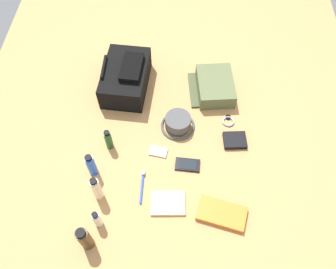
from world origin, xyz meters
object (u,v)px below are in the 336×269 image
(lotion_bottle, at_px, (97,189))
(notepad, at_px, (168,203))
(wristwatch, at_px, (228,121))
(toothbrush, at_px, (142,185))
(shampoo_bottle, at_px, (108,140))
(cell_phone, at_px, (187,165))
(cologne_bottle, at_px, (85,239))
(paperback_novel, at_px, (222,214))
(bucket_hat, at_px, (178,123))
(media_player, at_px, (158,152))
(deodorant_spray, at_px, (91,165))
(toiletry_pouch, at_px, (214,86))
(backpack, at_px, (126,77))
(toothpaste_tube, at_px, (97,219))
(wallet, at_px, (235,140))

(lotion_bottle, relative_size, notepad, 1.09)
(wristwatch, relative_size, toothbrush, 0.44)
(shampoo_bottle, xyz_separation_m, cell_phone, (-0.09, -0.38, -0.06))
(cologne_bottle, height_order, paperback_novel, cologne_bottle)
(shampoo_bottle, distance_m, cell_phone, 0.39)
(wristwatch, bearing_deg, toothbrush, 132.33)
(bucket_hat, bearing_deg, media_player, 149.84)
(deodorant_spray, distance_m, paperback_novel, 0.61)
(toiletry_pouch, height_order, cell_phone, toiletry_pouch)
(wristwatch, bearing_deg, toiletry_pouch, 20.15)
(backpack, distance_m, notepad, 0.71)
(bucket_hat, bearing_deg, backpack, 48.70)
(deodorant_spray, bearing_deg, toothpaste_tube, -165.64)
(cologne_bottle, relative_size, toothbrush, 1.01)
(toothpaste_tube, relative_size, deodorant_spray, 0.78)
(toothbrush, bearing_deg, backpack, 12.98)
(lotion_bottle, height_order, wallet, lotion_bottle)
(deodorant_spray, bearing_deg, cell_phone, -82.58)
(lotion_bottle, bearing_deg, shampoo_bottle, -2.90)
(cologne_bottle, bearing_deg, toiletry_pouch, -32.67)
(toothpaste_tube, bearing_deg, media_player, -32.75)
(wristwatch, xyz_separation_m, wallet, (-0.11, -0.03, 0.01))
(wallet, relative_size, notepad, 0.73)
(toiletry_pouch, distance_m, wallet, 0.32)
(paperback_novel, height_order, cell_phone, paperback_novel)
(paperback_novel, bearing_deg, cell_phone, 33.27)
(paperback_novel, distance_m, wristwatch, 0.49)
(toothpaste_tube, distance_m, deodorant_spray, 0.25)
(cell_phone, relative_size, toothbrush, 0.73)
(cell_phone, xyz_separation_m, media_player, (0.06, 0.14, -0.00))
(lotion_bottle, relative_size, toothbrush, 1.01)
(deodorant_spray, xyz_separation_m, cell_phone, (0.06, -0.43, -0.07))
(backpack, bearing_deg, toothbrush, -167.02)
(bucket_hat, height_order, toothpaste_tube, toothpaste_tube)
(deodorant_spray, distance_m, media_player, 0.32)
(paperback_novel, distance_m, wallet, 0.38)
(media_player, bearing_deg, toiletry_pouch, -35.10)
(backpack, distance_m, bucket_hat, 0.38)
(lotion_bottle, height_order, deodorant_spray, lotion_bottle)
(toothpaste_tube, distance_m, toothbrush, 0.25)
(shampoo_bottle, height_order, wristwatch, shampoo_bottle)
(backpack, height_order, paperback_novel, backpack)
(toiletry_pouch, distance_m, wristwatch, 0.21)
(bucket_hat, distance_m, deodorant_spray, 0.47)
(toothpaste_tube, distance_m, wallet, 0.74)
(cologne_bottle, bearing_deg, paperback_novel, -74.74)
(toiletry_pouch, bearing_deg, toothpaste_tube, 146.02)
(media_player, bearing_deg, deodorant_spray, 112.42)
(wristwatch, bearing_deg, shampoo_bottle, 106.68)
(cologne_bottle, distance_m, shampoo_bottle, 0.47)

